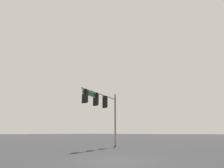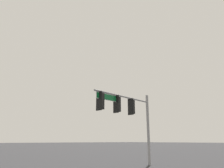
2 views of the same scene
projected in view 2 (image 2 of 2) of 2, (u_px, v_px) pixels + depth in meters
The scene contains 1 object.
signal_pole_near at pixel (128, 112), 16.82m from camera, with size 6.43×1.22×5.80m.
Camera 2 is at (5.63, 6.04, 1.96)m, focal length 35.00 mm.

